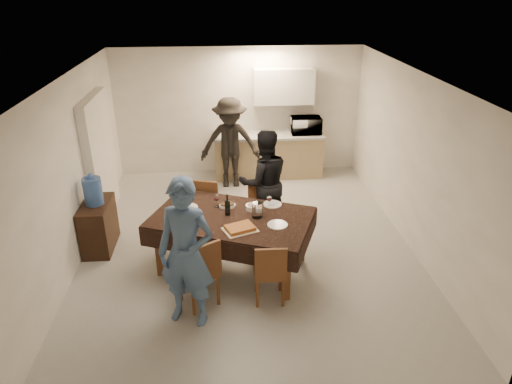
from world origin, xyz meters
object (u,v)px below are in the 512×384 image
person_far (264,182)px  person_near (186,254)px  wine_bottle (227,205)px  dining_table (232,219)px  console (99,226)px  microwave (306,125)px  person_kitchen (230,143)px  water_pitcher (257,210)px  savoury_tart (240,228)px  water_jug (93,191)px

person_far → person_near: bearing=53.4°
wine_bottle → person_near: bearing=-114.4°
dining_table → console: 2.18m
person_near → person_far: bearing=81.1°
console → wine_bottle: 2.16m
microwave → person_kitchen: 1.63m
water_pitcher → microwave: microwave is taller
savoury_tart → person_kitchen: 3.26m
console → person_near: bearing=-50.2°
person_far → person_kitchen: (-0.48, 1.83, 0.03)m
wine_bottle → person_kitchen: size_ratio=0.17×
console → person_kitchen: bearing=46.3°
water_pitcher → person_near: 1.35m
wine_bottle → person_kitchen: (0.12, 2.83, -0.10)m
wine_bottle → microwave: bearing=63.0°
savoury_tart → person_near: bearing=-134.1°
wine_bottle → console: bearing=161.4°
console → person_near: person_near is taller
dining_table → wine_bottle: size_ratio=8.00×
water_jug → person_kitchen: 3.01m
console → savoury_tart: bearing=-27.3°
water_jug → microwave: 4.49m
savoury_tart → person_near: (-0.65, -0.67, 0.07)m
person_near → person_kitchen: bearing=99.8°
savoury_tart → water_jug: bearing=152.7°
savoury_tart → person_far: bearing=72.5°
water_jug → wine_bottle: size_ratio=1.34×
dining_table → savoury_tart: bearing=-53.6°
microwave → wine_bottle: bearing=63.0°
savoury_tart → dining_table: bearing=104.7°
person_kitchen → microwave: bearing=16.1°
person_far → wine_bottle: bearing=50.0°
wine_bottle → microwave: 3.69m
dining_table → microwave: (1.63, 3.33, 0.28)m
dining_table → person_near: bearing=-96.0°
savoury_tart → person_kitchen: size_ratio=0.23×
water_pitcher → person_far: person_far is taller
person_kitchen → person_far: bearing=-75.2°
savoury_tart → microwave: (1.53, 3.71, 0.21)m
console → water_jug: size_ratio=1.98×
water_jug → water_pitcher: water_jug is taller
person_near → person_far: person_near is taller
microwave → person_far: 2.53m
water_pitcher → person_near: bearing=-132.0°
dining_table → person_kitchen: size_ratio=1.37×
dining_table → console: size_ratio=3.01×
water_jug → microwave: microwave is taller
console → savoury_tart: 2.43m
savoury_tart → person_far: person_far is taller
water_jug → wine_bottle: water_jug is taller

